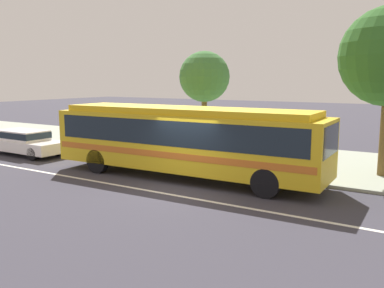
{
  "coord_description": "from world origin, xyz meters",
  "views": [
    {
      "loc": [
        7.87,
        -11.98,
        3.87
      ],
      "look_at": [
        -0.82,
        2.02,
        1.3
      ],
      "focal_mm": 38.6,
      "sensor_mm": 36.0,
      "label": 1
    }
  ],
  "objects": [
    {
      "name": "pedestrian_waiting_near_sign",
      "position": [
        -0.96,
        3.43,
        1.07
      ],
      "size": [
        0.43,
        0.43,
        1.63
      ],
      "color": "#3B3337",
      "rests_on": "sidewalk_slab"
    },
    {
      "name": "bus_stop_sign",
      "position": [
        3.85,
        3.47,
        1.68
      ],
      "size": [
        0.13,
        0.44,
        2.42
      ],
      "color": "gray",
      "rests_on": "sidewalk_slab"
    },
    {
      "name": "pedestrian_walking_along_curb",
      "position": [
        2.04,
        4.32,
        1.1
      ],
      "size": [
        0.48,
        0.48,
        1.69
      ],
      "color": "#353033",
      "rests_on": "sidewalk_slab"
    },
    {
      "name": "lane_stripe_center",
      "position": [
        0.0,
        -0.8,
        0.0
      ],
      "size": [
        56.0,
        0.16,
        0.01
      ],
      "primitive_type": "cube",
      "color": "silver",
      "rests_on": "ground_plane"
    },
    {
      "name": "transit_bus",
      "position": [
        -0.86,
        1.54,
        1.63
      ],
      "size": [
        11.29,
        2.85,
        2.8
      ],
      "color": "gold",
      "rests_on": "ground_plane"
    },
    {
      "name": "ground_plane",
      "position": [
        0.0,
        0.0,
        0.0
      ],
      "size": [
        120.0,
        120.0,
        0.0
      ],
      "primitive_type": "plane",
      "color": "#37353E"
    },
    {
      "name": "sidewalk_slab",
      "position": [
        0.0,
        6.89,
        0.06
      ],
      "size": [
        60.0,
        8.0,
        0.12
      ],
      "primitive_type": "cube",
      "color": "#989E8D",
      "rests_on": "ground_plane"
    },
    {
      "name": "street_tree_near_stop",
      "position": [
        -2.57,
        6.0,
        3.99
      ],
      "size": [
        2.52,
        2.52,
        5.17
      ],
      "color": "brown",
      "rests_on": "sidewalk_slab"
    },
    {
      "name": "sedan_behind_bus",
      "position": [
        -10.69,
        1.41,
        0.72
      ],
      "size": [
        4.77,
        1.81,
        1.29
      ],
      "color": "white",
      "rests_on": "ground_plane"
    }
  ]
}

